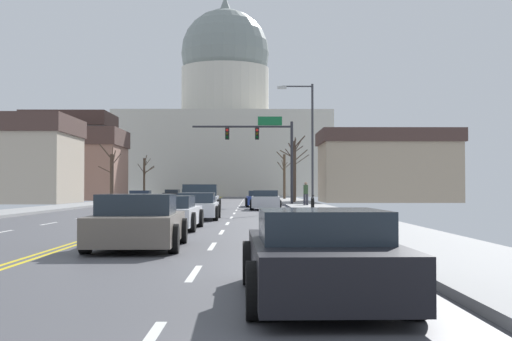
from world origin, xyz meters
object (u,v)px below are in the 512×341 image
(sedan_near_06, at_px, (320,257))
(sedan_oncoming_00, at_px, (140,198))
(bicycle_parked, at_px, (313,203))
(sedan_oncoming_01, at_px, (190,196))
(sedan_near_01, at_px, (265,200))
(sedan_oncoming_03, at_px, (172,194))
(pedestrian_00, at_px, (306,192))
(sedan_near_05, at_px, (138,223))
(pickup_truck_near_02, at_px, (200,200))
(signal_gantry, at_px, (264,142))
(sedan_oncoming_02, at_px, (195,195))
(street_lamp_right, at_px, (308,134))
(sedan_near_04, at_px, (170,213))
(sedan_near_03, at_px, (197,207))
(sedan_near_00, at_px, (259,199))

(sedan_near_06, xyz_separation_m, sedan_oncoming_00, (-10.34, 49.59, 0.01))
(bicycle_parked, bearing_deg, sedan_oncoming_01, 110.09)
(sedan_near_01, height_order, sedan_oncoming_03, sedan_near_01)
(sedan_oncoming_03, distance_m, pedestrian_00, 38.30)
(sedan_near_05, xyz_separation_m, sedan_oncoming_00, (-6.82, 42.21, -0.03))
(pickup_truck_near_02, relative_size, sedan_oncoming_01, 1.18)
(sedan_near_01, bearing_deg, signal_gantry, 89.60)
(signal_gantry, xyz_separation_m, sedan_near_05, (-3.60, -37.69, -4.42))
(pickup_truck_near_02, xyz_separation_m, sedan_oncoming_02, (-3.47, 39.02, -0.16))
(street_lamp_right, distance_m, sedan_oncoming_02, 36.42)
(sedan_near_05, distance_m, sedan_oncoming_01, 51.27)
(sedan_near_06, bearing_deg, sedan_near_04, 104.03)
(sedan_near_03, relative_size, sedan_near_04, 0.93)
(sedan_near_00, xyz_separation_m, sedan_oncoming_02, (-6.90, 26.67, -0.00))
(sedan_oncoming_00, relative_size, sedan_oncoming_02, 1.02)
(sedan_oncoming_01, relative_size, pedestrian_00, 2.72)
(sedan_near_05, height_order, sedan_oncoming_01, sedan_near_05)
(bicycle_parked, bearing_deg, sedan_oncoming_03, 106.93)
(signal_gantry, distance_m, sedan_near_00, 5.60)
(sedan_near_01, bearing_deg, sedan_oncoming_03, 104.50)
(sedan_near_05, xyz_separation_m, bicycle_parked, (6.29, 24.80, -0.10))
(sedan_oncoming_03, bearing_deg, sedan_near_04, -83.46)
(sedan_oncoming_00, distance_m, pedestrian_00, 16.06)
(sedan_near_05, bearing_deg, sedan_oncoming_03, 95.95)
(pedestrian_00, bearing_deg, sedan_near_03, -108.45)
(sedan_oncoming_01, bearing_deg, sedan_near_05, -86.25)
(pickup_truck_near_02, relative_size, sedan_near_06, 1.22)
(sedan_near_01, distance_m, pickup_truck_near_02, 6.79)
(sedan_near_05, xyz_separation_m, sedan_oncoming_03, (-7.19, 69.08, -0.04))
(sedan_near_03, xyz_separation_m, sedan_oncoming_03, (-7.43, 54.68, -0.00))
(street_lamp_right, relative_size, sedan_near_06, 1.75)
(pedestrian_00, bearing_deg, sedan_near_05, -101.12)
(sedan_oncoming_00, relative_size, sedan_oncoming_01, 1.00)
(sedan_oncoming_03, bearing_deg, pickup_truck_near_02, -81.60)
(pedestrian_00, bearing_deg, bicycle_parked, -91.80)
(sedan_oncoming_01, bearing_deg, signal_gantry, -62.68)
(sedan_near_00, relative_size, sedan_near_06, 0.97)
(sedan_near_00, bearing_deg, pedestrian_00, -16.12)
(pickup_truck_near_02, bearing_deg, street_lamp_right, 33.48)
(sedan_near_03, relative_size, sedan_near_05, 1.00)
(sedan_oncoming_01, distance_m, bicycle_parked, 28.06)
(sedan_near_01, relative_size, sedan_oncoming_00, 1.00)
(street_lamp_right, relative_size, sedan_oncoming_01, 1.69)
(sedan_near_03, bearing_deg, sedan_oncoming_03, 97.74)
(signal_gantry, xyz_separation_m, sedan_near_00, (-0.40, -3.39, -4.45))
(sedan_near_03, xyz_separation_m, bicycle_parked, (6.05, 10.40, -0.06))
(sedan_near_01, relative_size, sedan_near_06, 1.03)
(sedan_oncoming_02, relative_size, pedestrian_00, 2.66)
(sedan_oncoming_02, bearing_deg, sedan_near_05, -86.53)
(pedestrian_00, bearing_deg, sedan_near_06, -94.26)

